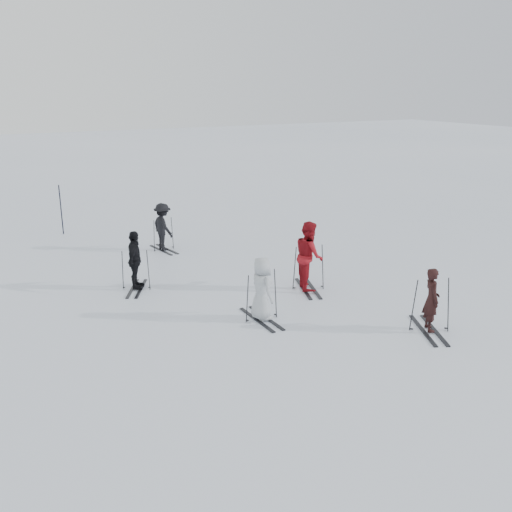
# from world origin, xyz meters

# --- Properties ---
(ground) EXTENTS (120.00, 120.00, 0.00)m
(ground) POSITION_xyz_m (0.00, 0.00, 0.00)
(ground) COLOR silver
(ground) RESTS_ON ground
(skier_near_dark) EXTENTS (0.56, 0.66, 1.52)m
(skier_near_dark) POSITION_xyz_m (2.30, -3.38, 0.76)
(skier_near_dark) COLOR black
(skier_near_dark) RESTS_ON ground
(skier_red) EXTENTS (1.00, 1.13, 1.94)m
(skier_red) POSITION_xyz_m (1.35, 0.37, 0.97)
(skier_red) COLOR maroon
(skier_red) RESTS_ON ground
(skier_grey) EXTENTS (0.51, 0.77, 1.57)m
(skier_grey) POSITION_xyz_m (-0.87, -0.93, 0.79)
(skier_grey) COLOR #ACB2B6
(skier_grey) RESTS_ON ground
(skier_uphill_left) EXTENTS (0.80, 1.05, 1.66)m
(skier_uphill_left) POSITION_xyz_m (-2.97, 2.64, 0.83)
(skier_uphill_left) COLOR black
(skier_uphill_left) RESTS_ON ground
(skier_uphill_far) EXTENTS (0.77, 1.14, 1.63)m
(skier_uphill_far) POSITION_xyz_m (-0.97, 6.09, 0.82)
(skier_uphill_far) COLOR black
(skier_uphill_far) RESTS_ON ground
(skis_near_dark) EXTENTS (2.08, 1.66, 1.34)m
(skis_near_dark) POSITION_xyz_m (2.30, -3.38, 0.67)
(skis_near_dark) COLOR black
(skis_near_dark) RESTS_ON ground
(skis_red) EXTENTS (2.03, 1.50, 1.32)m
(skis_red) POSITION_xyz_m (1.35, 0.37, 0.66)
(skis_red) COLOR black
(skis_red) RESTS_ON ground
(skis_grey) EXTENTS (1.76, 0.94, 1.28)m
(skis_grey) POSITION_xyz_m (-0.87, -0.93, 0.64)
(skis_grey) COLOR black
(skis_grey) RESTS_ON ground
(skis_uphill_left) EXTENTS (1.83, 1.49, 1.18)m
(skis_uphill_left) POSITION_xyz_m (-2.97, 2.64, 0.59)
(skis_uphill_left) COLOR black
(skis_uphill_left) RESTS_ON ground
(skis_uphill_far) EXTENTS (1.71, 1.10, 1.16)m
(skis_uphill_far) POSITION_xyz_m (-0.97, 6.09, 0.58)
(skis_uphill_far) COLOR black
(skis_uphill_far) RESTS_ON ground
(piste_marker) EXTENTS (0.05, 0.05, 1.92)m
(piste_marker) POSITION_xyz_m (-3.69, 10.03, 0.96)
(piste_marker) COLOR black
(piste_marker) RESTS_ON ground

